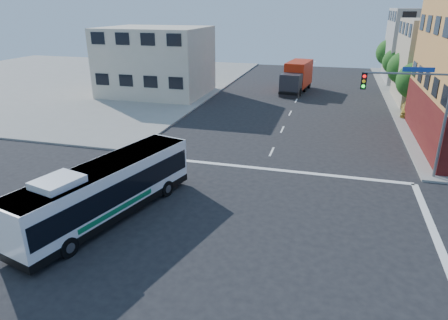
# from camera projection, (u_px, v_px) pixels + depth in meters

# --- Properties ---
(ground) EXTENTS (120.00, 120.00, 0.00)m
(ground) POSITION_uv_depth(u_px,v_px,m) (228.00, 244.00, 18.62)
(ground) COLOR black
(ground) RESTS_ON ground
(sidewalk_nw) EXTENTS (50.00, 50.00, 0.15)m
(sidewalk_nw) POSITION_uv_depth(u_px,v_px,m) (59.00, 80.00, 58.71)
(sidewalk_nw) COLOR gray
(sidewalk_nw) RESTS_ON ground
(building_east_far) EXTENTS (12.06, 10.06, 10.00)m
(building_east_far) POSITION_uv_depth(u_px,v_px,m) (434.00, 46.00, 55.70)
(building_east_far) COLOR #9B9A96
(building_east_far) RESTS_ON ground
(building_west) EXTENTS (12.06, 10.06, 8.00)m
(building_west) POSITION_uv_depth(u_px,v_px,m) (156.00, 62.00, 48.32)
(building_west) COLOR beige
(building_west) RESTS_ON ground
(signal_mast_ne) EXTENTS (7.91, 1.13, 8.07)m
(signal_mast_ne) POSITION_uv_depth(u_px,v_px,m) (418.00, 101.00, 24.10)
(signal_mast_ne) COLOR slate
(signal_mast_ne) RESTS_ON ground
(street_tree_a) EXTENTS (3.60, 3.60, 5.53)m
(street_tree_a) POSITION_uv_depth(u_px,v_px,m) (417.00, 79.00, 39.45)
(street_tree_a) COLOR #3D2A16
(street_tree_a) RESTS_ON ground
(street_tree_b) EXTENTS (3.80, 3.80, 5.79)m
(street_tree_b) POSITION_uv_depth(u_px,v_px,m) (405.00, 66.00, 46.58)
(street_tree_b) COLOR #3D2A16
(street_tree_b) RESTS_ON ground
(street_tree_c) EXTENTS (3.40, 3.40, 5.29)m
(street_tree_c) POSITION_uv_depth(u_px,v_px,m) (396.00, 60.00, 53.87)
(street_tree_c) COLOR #3D2A16
(street_tree_c) RESTS_ON ground
(street_tree_d) EXTENTS (4.00, 4.00, 6.03)m
(street_tree_d) POSITION_uv_depth(u_px,v_px,m) (390.00, 51.00, 60.91)
(street_tree_d) COLOR #3D2A16
(street_tree_d) RESTS_ON ground
(transit_bus) EXTENTS (5.02, 11.14, 3.23)m
(transit_bus) POSITION_uv_depth(u_px,v_px,m) (106.00, 190.00, 20.40)
(transit_bus) COLOR black
(transit_bus) RESTS_ON ground
(box_truck) EXTENTS (3.42, 8.48, 3.71)m
(box_truck) POSITION_uv_depth(u_px,v_px,m) (297.00, 78.00, 50.69)
(box_truck) COLOR #28282D
(box_truck) RESTS_ON ground
(parked_car) EXTENTS (2.35, 4.43, 1.44)m
(parked_car) POSITION_uv_depth(u_px,v_px,m) (410.00, 109.00, 39.87)
(parked_car) COLOR gold
(parked_car) RESTS_ON ground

